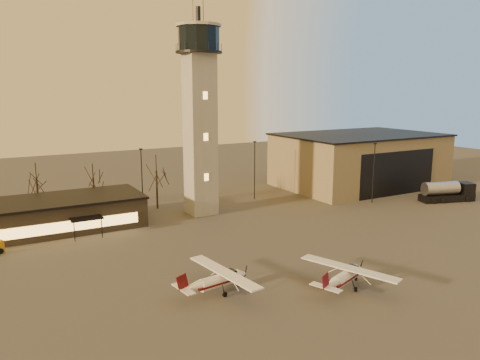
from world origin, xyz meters
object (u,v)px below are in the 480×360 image
at_px(terminal, 47,215).
at_px(control_tower, 200,107).
at_px(cessna_front, 347,278).
at_px(hangar, 359,160).
at_px(cessna_rear, 221,282).
at_px(fuel_truck, 447,193).

bearing_deg(terminal, control_tower, -5.15).
bearing_deg(cessna_front, hangar, 25.05).
bearing_deg(cessna_rear, fuel_truck, 7.53).
bearing_deg(cessna_rear, hangar, 26.17).
height_order(terminal, cessna_rear, terminal).
height_order(cessna_rear, fuel_truck, fuel_truck).
xyz_separation_m(cessna_rear, fuel_truck, (50.27, 13.61, 0.40)).
bearing_deg(cessna_front, fuel_truck, 4.87).
distance_m(control_tower, hangar, 37.90).
height_order(terminal, cessna_front, terminal).
distance_m(hangar, terminal, 58.11).
distance_m(control_tower, terminal, 26.24).
relative_size(cessna_front, fuel_truck, 1.03).
bearing_deg(fuel_truck, cessna_front, -137.24).
relative_size(hangar, fuel_truck, 3.16).
height_order(control_tower, terminal, control_tower).
distance_m(terminal, fuel_truck, 63.84).
bearing_deg(cessna_rear, control_tower, 61.50).
xyz_separation_m(terminal, fuel_truck, (61.96, -15.38, -0.79)).
relative_size(control_tower, cessna_rear, 3.17).
xyz_separation_m(control_tower, terminal, (-21.99, 1.98, -14.17)).
height_order(control_tower, cessna_front, control_tower).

